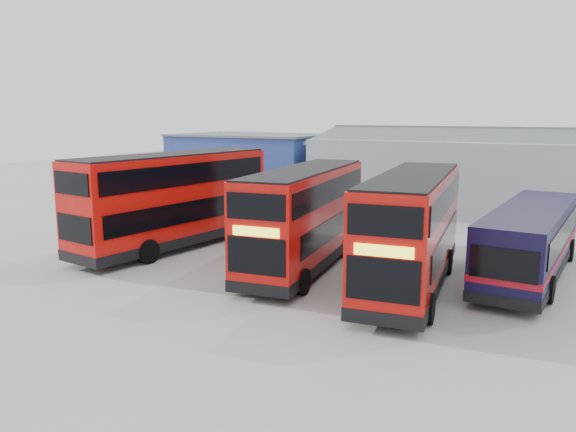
% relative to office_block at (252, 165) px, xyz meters
% --- Properties ---
extents(ground_plane, '(120.00, 120.00, 0.00)m').
position_rel_office_block_xyz_m(ground_plane, '(14.00, -17.99, -2.58)').
color(ground_plane, '#979792').
rests_on(ground_plane, ground).
extents(office_block, '(12.30, 8.32, 5.12)m').
position_rel_office_block_xyz_m(office_block, '(0.00, 0.00, 0.00)').
color(office_block, navy).
rests_on(office_block, ground).
extents(maintenance_shed, '(30.50, 12.00, 5.89)m').
position_rel_office_block_xyz_m(maintenance_shed, '(22.00, 2.01, 0.02)').
color(maintenance_shed, '#989DA6').
rests_on(maintenance_shed, ground).
extents(double_decker_left, '(4.25, 11.67, 4.84)m').
position_rel_office_block_xyz_m(double_decker_left, '(6.31, -17.78, -0.17)').
color(double_decker_left, red).
rests_on(double_decker_left, ground).
extents(double_decker_centre, '(3.81, 10.73, 4.45)m').
position_rel_office_block_xyz_m(double_decker_centre, '(13.87, -18.08, -0.37)').
color(double_decker_centre, red).
rests_on(double_decker_centre, ground).
extents(double_decker_right, '(3.83, 10.91, 4.53)m').
position_rel_office_block_xyz_m(double_decker_right, '(18.84, -18.75, -0.33)').
color(double_decker_right, red).
rests_on(double_decker_right, ground).
extents(single_decker_blue, '(3.26, 11.20, 3.00)m').
position_rel_office_block_xyz_m(single_decker_blue, '(22.84, -15.00, -1.09)').
color(single_decker_blue, black).
rests_on(single_decker_blue, ground).
extents(panel_van, '(3.50, 5.73, 2.35)m').
position_rel_office_block_xyz_m(panel_van, '(-0.59, -6.01, -1.27)').
color(panel_van, silver).
rests_on(panel_van, ground).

